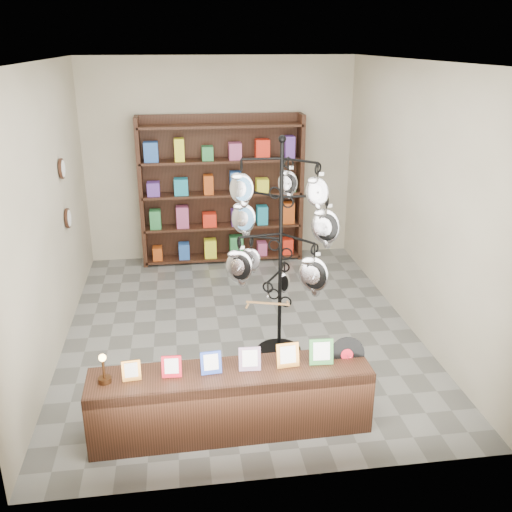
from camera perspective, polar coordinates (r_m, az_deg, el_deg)
The scene contains 6 objects.
ground at distance 6.81m, azimuth -1.62°, elevation -7.19°, with size 5.00×5.00×0.00m, color slate.
room_envelope at distance 6.16m, azimuth -1.79°, elevation 8.18°, with size 5.00×5.00×5.00m.
display_tree at distance 5.76m, azimuth 2.49°, elevation 2.19°, with size 1.28×1.28×2.35m.
front_shelf at distance 5.06m, azimuth -2.49°, elevation -14.21°, with size 2.40×0.53×0.84m.
back_shelving at distance 8.58m, azimuth -3.43°, elevation 6.14°, with size 2.42×0.36×2.20m.
wall_clocks at distance 7.11m, azimuth -18.57°, elevation 5.92°, with size 0.03×0.24×0.84m.
Camera 1 is at (-0.65, -5.98, 3.20)m, focal length 40.00 mm.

